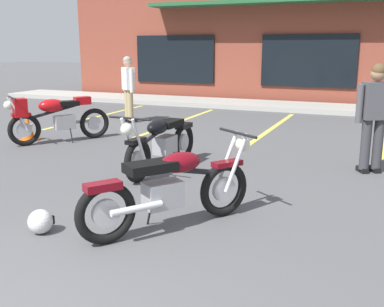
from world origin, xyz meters
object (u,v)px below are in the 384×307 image
Objects in this scene: person_by_back_row at (375,112)px; traffic_cone at (28,128)px; person_in_shorts_foreground at (128,85)px; motorcycle_foreground_classic at (171,187)px; motorcycle_black_cruiser at (55,117)px; helmet_on_pavement at (40,221)px; motorcycle_silver_naked at (162,142)px.

person_by_back_row reaches higher than traffic_cone.
motorcycle_foreground_classic is at bearing -55.76° from person_in_shorts_foreground.
person_in_shorts_foreground is 3.16× the size of traffic_cone.
motorcycle_foreground_classic is at bearing -37.40° from motorcycle_black_cruiser.
motorcycle_black_cruiser is at bearing -91.37° from person_in_shorts_foreground.
traffic_cone reaches higher than helmet_on_pavement.
person_in_shorts_foreground is at bearing 155.18° from person_by_back_row.
motorcycle_foreground_classic is 0.87× the size of motorcycle_silver_naked.
person_by_back_row is 6.69m from traffic_cone.
motorcycle_silver_naked is 3.77m from traffic_cone.
person_by_back_row reaches higher than helmet_on_pavement.
motorcycle_silver_naked is 1.26× the size of person_by_back_row.
motorcycle_foreground_classic is at bearing -32.82° from traffic_cone.
motorcycle_silver_naked is (-1.15, 2.06, 0.00)m from motorcycle_foreground_classic.
traffic_cone is at bearing 147.18° from motorcycle_foreground_classic.
person_by_back_row is (5.94, -2.75, 0.00)m from person_in_shorts_foreground.
motorcycle_silver_naked is 3.98× the size of traffic_cone.
motorcycle_black_cruiser is 1.09× the size of person_in_shorts_foreground.
motorcycle_black_cruiser is at bearing 142.60° from motorcycle_foreground_classic.
motorcycle_silver_naked is 1.26× the size of person_in_shorts_foreground.
person_by_back_row is at bearing 59.69° from motorcycle_foreground_classic.
motorcycle_foreground_classic is at bearing -60.80° from motorcycle_silver_naked.
person_by_back_row is (3.03, 1.16, 0.49)m from motorcycle_silver_naked.
helmet_on_pavement is 0.49× the size of traffic_cone.
person_by_back_row reaches higher than motorcycle_foreground_classic.
motorcycle_black_cruiser is 0.87× the size of motorcycle_silver_naked.
helmet_on_pavement is at bearing -46.41° from traffic_cone.
motorcycle_foreground_classic is 7.23m from person_in_shorts_foreground.
motorcycle_foreground_classic is 2.36m from motorcycle_silver_naked.
motorcycle_black_cruiser is 3.17m from motorcycle_silver_naked.
motorcycle_silver_naked is at bearing -15.71° from traffic_cone.
motorcycle_foreground_classic is 1.09× the size of person_in_shorts_foreground.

